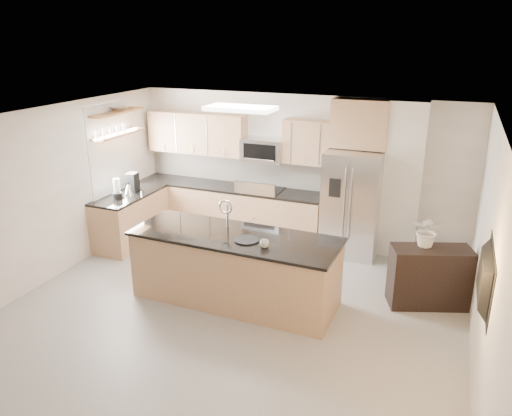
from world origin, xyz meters
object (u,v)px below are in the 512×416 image
at_px(credenza, 429,277).
at_px(bowl, 118,108).
at_px(blender, 117,190).
at_px(refrigerator, 352,204).
at_px(flower_vase, 429,223).
at_px(island, 235,268).
at_px(cup, 264,244).
at_px(kettle, 128,189).
at_px(microwave, 263,150).
at_px(television, 480,277).
at_px(platter, 247,240).
at_px(coffee_maker, 132,183).
at_px(range, 261,213).

xyz_separation_m(credenza, bowl, (-5.28, 0.47, 1.96)).
height_order(blender, bowl, bowl).
xyz_separation_m(refrigerator, credenza, (1.37, -1.33, -0.47)).
distance_m(bowl, flower_vase, 5.34).
bearing_deg(refrigerator, island, -117.54).
height_order(cup, kettle, kettle).
xyz_separation_m(kettle, flower_vase, (4.97, -0.18, 0.16)).
distance_m(microwave, blender, 2.62).
relative_size(kettle, television, 0.22).
bearing_deg(kettle, island, -23.88).
bearing_deg(credenza, island, 179.27).
bearing_deg(refrigerator, cup, -104.60).
height_order(flower_vase, television, television).
distance_m(blender, flower_vase, 5.02).
bearing_deg(platter, coffee_maker, 152.62).
xyz_separation_m(island, kettle, (-2.53, 1.12, 0.53)).
xyz_separation_m(credenza, flower_vase, (-0.09, 0.06, 0.76)).
bearing_deg(flower_vase, television, -72.50).
distance_m(range, television, 4.78).
bearing_deg(bowl, cup, -25.66).
bearing_deg(bowl, television, -21.02).
xyz_separation_m(microwave, island, (0.51, -2.38, -1.13)).
height_order(range, cup, range).
bearing_deg(kettle, cup, -23.79).
xyz_separation_m(coffee_maker, bowl, (-0.16, -0.00, 1.30)).
bearing_deg(range, coffee_maker, -156.61).
relative_size(refrigerator, coffee_maker, 5.38).
bearing_deg(flower_vase, microwave, 153.85).
height_order(microwave, flower_vase, microwave).
bearing_deg(television, refrigerator, 31.04).
distance_m(blender, television, 5.86).
relative_size(flower_vase, television, 0.63).
relative_size(platter, television, 0.31).
xyz_separation_m(range, platter, (0.73, -2.37, 0.53)).
relative_size(microwave, television, 0.71).
bearing_deg(kettle, platter, -24.12).
bearing_deg(kettle, credenza, -2.73).
xyz_separation_m(island, blender, (-2.58, 0.89, 0.58)).
bearing_deg(cup, blender, 160.30).
bearing_deg(cup, flower_vase, 31.19).
bearing_deg(credenza, refrigerator, 115.96).
xyz_separation_m(microwave, coffee_maker, (-2.09, -1.03, -0.55)).
bearing_deg(refrigerator, blender, -160.47).
relative_size(credenza, bowl, 2.89).
bearing_deg(credenza, coffee_maker, 154.82).
distance_m(island, cup, 0.78).
distance_m(cup, platter, 0.32).
relative_size(microwave, credenza, 0.72).
xyz_separation_m(range, island, (0.51, -2.26, 0.03)).
xyz_separation_m(blender, television, (5.58, -1.75, 0.27)).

